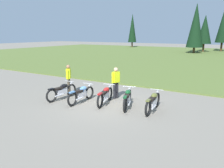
{
  "coord_description": "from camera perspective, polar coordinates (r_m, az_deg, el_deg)",
  "views": [
    {
      "loc": [
        5.88,
        -9.04,
        3.4
      ],
      "look_at": [
        0.0,
        0.6,
        0.9
      ],
      "focal_mm": 36.65,
      "sensor_mm": 36.0,
      "label": 1
    }
  ],
  "objects": [
    {
      "name": "motorcycle_olive",
      "position": [
        10.34,
        10.19,
        -4.36
      ],
      "size": [
        0.62,
        2.1,
        0.88
      ],
      "color": "black",
      "rests_on": "ground"
    },
    {
      "name": "motorcycle_black",
      "position": [
        12.31,
        -12.38,
        -1.73
      ],
      "size": [
        0.62,
        2.1,
        0.88
      ],
      "color": "black",
      "rests_on": "ground"
    },
    {
      "name": "ground_plane",
      "position": [
        11.3,
        -1.59,
        -5.02
      ],
      "size": [
        140.0,
        140.0,
        0.0
      ],
      "primitive_type": "plane",
      "color": "gray"
    },
    {
      "name": "rider_near_row_end",
      "position": [
        12.04,
        0.97,
        0.74
      ],
      "size": [
        0.33,
        0.52,
        1.67
      ],
      "color": "black",
      "rests_on": "ground"
    },
    {
      "name": "motorcycle_red",
      "position": [
        11.23,
        -1.69,
        -2.81
      ],
      "size": [
        0.74,
        2.07,
        0.88
      ],
      "color": "black",
      "rests_on": "ground"
    },
    {
      "name": "motorcycle_sky_blue",
      "position": [
        11.56,
        -7.63,
        -2.47
      ],
      "size": [
        0.62,
        2.1,
        0.88
      ],
      "color": "black",
      "rests_on": "ground"
    },
    {
      "name": "grass_moorland",
      "position": [
        35.86,
        21.92,
        6.22
      ],
      "size": [
        80.0,
        44.0,
        0.1
      ],
      "primitive_type": "cube",
      "color": "#5B7033",
      "rests_on": "ground"
    },
    {
      "name": "rider_checking_bike",
      "position": [
        13.32,
        -10.78,
        1.66
      ],
      "size": [
        0.38,
        0.48,
        1.67
      ],
      "color": "#4C4233",
      "rests_on": "ground"
    },
    {
      "name": "motorcycle_british_green",
      "position": [
        10.74,
        3.87,
        -3.54
      ],
      "size": [
        0.89,
        2.01,
        0.88
      ],
      "color": "black",
      "rests_on": "ground"
    }
  ]
}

